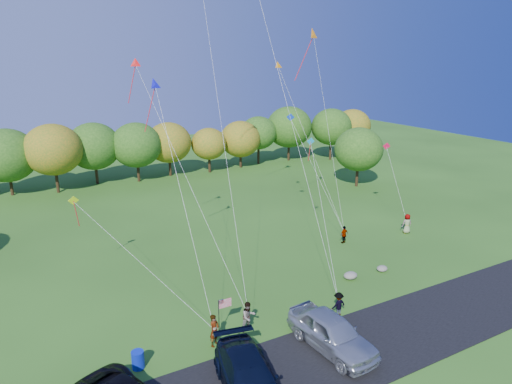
% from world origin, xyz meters
% --- Properties ---
extents(ground, '(140.00, 140.00, 0.00)m').
position_xyz_m(ground, '(0.00, 0.00, 0.00)').
color(ground, '#295317').
rests_on(ground, ground).
extents(asphalt_lane, '(44.00, 6.00, 0.06)m').
position_xyz_m(asphalt_lane, '(0.00, -4.00, 0.03)').
color(asphalt_lane, black).
rests_on(asphalt_lane, ground).
extents(treeline, '(74.64, 28.23, 8.16)m').
position_xyz_m(treeline, '(1.09, 36.30, 4.62)').
color(treeline, '#352513').
rests_on(treeline, ground).
extents(minivan_navy, '(3.73, 6.63, 1.82)m').
position_xyz_m(minivan_navy, '(-5.35, -4.35, 0.97)').
color(minivan_navy, black).
rests_on(minivan_navy, asphalt_lane).
extents(minivan_silver, '(2.83, 6.03, 2.00)m').
position_xyz_m(minivan_silver, '(0.39, -3.32, 1.06)').
color(minivan_silver, '#B2B7BE').
rests_on(minivan_silver, asphalt_lane).
extents(flyer_a, '(0.84, 0.77, 1.93)m').
position_xyz_m(flyer_a, '(-5.19, 0.16, 0.96)').
color(flyer_a, '#4C4C59').
rests_on(flyer_a, ground).
extents(flyer_b, '(0.96, 0.77, 1.88)m').
position_xyz_m(flyer_b, '(-2.83, 0.51, 0.94)').
color(flyer_b, '#4C4C59').
rests_on(flyer_b, ground).
extents(flyer_c, '(1.07, 0.64, 1.63)m').
position_xyz_m(flyer_c, '(2.88, -0.80, 0.81)').
color(flyer_c, '#4C4C59').
rests_on(flyer_c, ground).
extents(flyer_d, '(0.98, 0.54, 1.58)m').
position_xyz_m(flyer_d, '(10.80, 8.32, 0.79)').
color(flyer_d, '#4C4C59').
rests_on(flyer_d, ground).
extents(flyer_e, '(1.02, 0.80, 1.84)m').
position_xyz_m(flyer_e, '(17.42, 7.38, 0.92)').
color(flyer_e, '#4C4C59').
rests_on(flyer_e, ground).
extents(trash_barrel, '(0.66, 0.66, 0.99)m').
position_xyz_m(trash_barrel, '(-9.52, 0.27, 0.50)').
color(trash_barrel, '#0B22B1').
rests_on(trash_barrel, ground).
extents(flag_assembly, '(0.85, 0.55, 2.29)m').
position_xyz_m(flag_assembly, '(-4.30, 0.96, 1.70)').
color(flag_assembly, black).
rests_on(flag_assembly, ground).
extents(boulder_near, '(1.07, 0.84, 0.54)m').
position_xyz_m(boulder_near, '(6.87, 2.75, 0.27)').
color(boulder_near, gray).
rests_on(boulder_near, ground).
extents(boulder_far, '(0.87, 0.72, 0.45)m').
position_xyz_m(boulder_far, '(9.81, 2.55, 0.23)').
color(boulder_far, slate).
rests_on(boulder_far, ground).
extents(kites_aloft, '(29.29, 9.68, 20.65)m').
position_xyz_m(kites_aloft, '(2.10, 11.82, 19.15)').
color(kites_aloft, '#FF4D1C').
rests_on(kites_aloft, ground).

